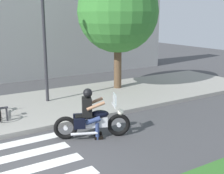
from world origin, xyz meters
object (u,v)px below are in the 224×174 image
rider (90,110)px  tree_near_rack (118,12)px  motorcycle (93,122)px  street_lamp (44,33)px

rider → tree_near_rack: (3.64, 4.16, 2.71)m
motorcycle → tree_near_rack: bearing=49.6°
rider → street_lamp: size_ratio=0.32×
motorcycle → tree_near_rack: size_ratio=0.39×
motorcycle → rider: 0.38m
motorcycle → rider: bearing=154.5°
tree_near_rack → street_lamp: bearing=-173.5°
street_lamp → rider: bearing=-91.6°
rider → street_lamp: (0.11, 3.76, 1.93)m
street_lamp → tree_near_rack: 3.64m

